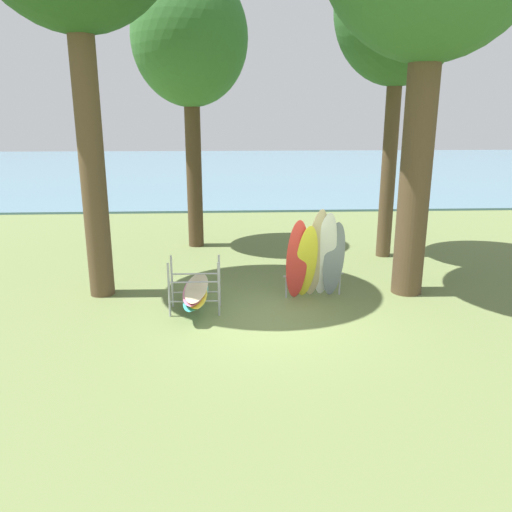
# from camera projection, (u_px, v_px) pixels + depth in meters

# --- Properties ---
(ground_plane) EXTENTS (80.00, 80.00, 0.00)m
(ground_plane) POSITION_uv_depth(u_px,v_px,m) (271.00, 319.00, 11.38)
(ground_plane) COLOR olive
(lake_water) EXTENTS (80.00, 36.00, 0.10)m
(lake_water) POSITION_uv_depth(u_px,v_px,m) (242.00, 168.00, 40.59)
(lake_water) COLOR slate
(lake_water) RESTS_ON ground
(tree_mid_behind) EXTENTS (3.60, 3.60, 8.69)m
(tree_mid_behind) POSITION_uv_depth(u_px,v_px,m) (190.00, 41.00, 15.85)
(tree_mid_behind) COLOR #4C3823
(tree_mid_behind) RESTS_ON ground
(tree_far_left_back) EXTENTS (3.70, 3.70, 9.38)m
(tree_far_left_back) POSITION_uv_depth(u_px,v_px,m) (400.00, 10.00, 14.44)
(tree_far_left_back) COLOR brown
(tree_far_left_back) RESTS_ON ground
(leaning_board_pile) EXTENTS (1.52, 0.84, 2.31)m
(leaning_board_pile) POSITION_uv_depth(u_px,v_px,m) (316.00, 258.00, 12.31)
(leaning_board_pile) COLOR red
(leaning_board_pile) RESTS_ON ground
(board_storage_rack) EXTENTS (1.15, 2.13, 1.25)m
(board_storage_rack) POSITION_uv_depth(u_px,v_px,m) (196.00, 291.00, 11.73)
(board_storage_rack) COLOR #9EA0A5
(board_storage_rack) RESTS_ON ground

